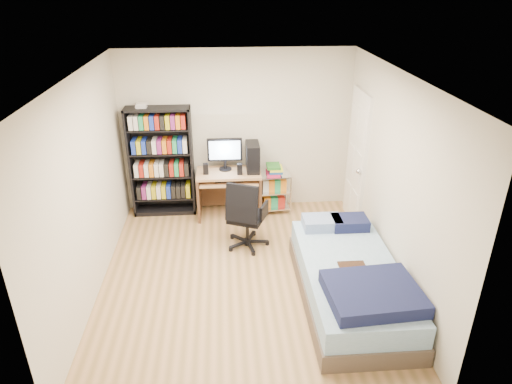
{
  "coord_description": "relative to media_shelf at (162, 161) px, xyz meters",
  "views": [
    {
      "loc": [
        -0.2,
        -4.71,
        3.43
      ],
      "look_at": [
        0.18,
        0.4,
        0.98
      ],
      "focal_mm": 32.0,
      "sensor_mm": 36.0,
      "label": 1
    }
  ],
  "objects": [
    {
      "name": "wire_cart",
      "position": [
        1.72,
        -0.12,
        -0.35
      ],
      "size": [
        0.52,
        0.39,
        0.79
      ],
      "rotation": [
        0.0,
        0.0,
        0.08
      ],
      "color": "silver",
      "rests_on": "room"
    },
    {
      "name": "room",
      "position": [
        1.15,
        -1.84,
        0.38
      ],
      "size": [
        3.58,
        4.08,
        2.58
      ],
      "color": "tan",
      "rests_on": "ground"
    },
    {
      "name": "computer_desk",
      "position": [
        1.11,
        -0.13,
        -0.21
      ],
      "size": [
        0.97,
        0.56,
        1.23
      ],
      "color": "tan",
      "rests_on": "room"
    },
    {
      "name": "bed",
      "position": [
        2.35,
        -2.39,
        -0.6
      ],
      "size": [
        1.08,
        2.16,
        0.62
      ],
      "color": "brown",
      "rests_on": "room"
    },
    {
      "name": "media_shelf",
      "position": [
        0.0,
        0.0,
        0.0
      ],
      "size": [
        0.95,
        0.32,
        1.76
      ],
      "color": "black",
      "rests_on": "room"
    },
    {
      "name": "office_chair",
      "position": [
        1.22,
        -1.13,
        -0.55
      ],
      "size": [
        0.78,
        0.78,
        1.0
      ],
      "rotation": [
        0.0,
        0.0,
        -0.4
      ],
      "color": "black",
      "rests_on": "room"
    },
    {
      "name": "door",
      "position": [
        2.88,
        -0.49,
        0.13
      ],
      "size": [
        0.12,
        0.8,
        2.0
      ],
      "color": "white",
      "rests_on": "room"
    }
  ]
}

